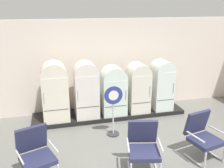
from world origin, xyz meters
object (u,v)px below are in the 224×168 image
refrigerator_4 (162,83)px  armchair_center (143,145)px  refrigerator_1 (86,88)px  armchair_right (202,134)px  armchair_left (35,152)px  refrigerator_3 (138,86)px  refrigerator_0 (55,90)px  sign_stand (113,112)px  refrigerator_2 (113,89)px

refrigerator_4 → armchair_center: bearing=-121.6°
refrigerator_1 → armchair_center: size_ratio=1.58×
armchair_right → armchair_center: size_ratio=1.00×
armchair_left → armchair_right: bearing=-2.8°
refrigerator_1 → refrigerator_3: 1.56m
armchair_right → armchair_center: bearing=-176.1°
refrigerator_1 → armchair_left: 2.66m
refrigerator_0 → armchair_center: (1.62, -2.56, -0.45)m
armchair_left → sign_stand: (1.85, 1.22, 0.10)m
refrigerator_4 → armchair_center: size_ratio=1.50×
armchair_left → refrigerator_1: bearing=59.6°
refrigerator_3 → sign_stand: bearing=-134.5°
refrigerator_3 → refrigerator_4: bearing=-0.8°
refrigerator_2 → refrigerator_4: 1.53m
refrigerator_0 → refrigerator_2: size_ratio=1.14×
refrigerator_0 → armchair_center: 3.06m
refrigerator_4 → sign_stand: refrigerator_4 is taller
armchair_right → refrigerator_1: bearing=131.5°
refrigerator_0 → armchair_left: size_ratio=1.61×
refrigerator_2 → sign_stand: 1.09m
refrigerator_0 → refrigerator_4: 3.18m
refrigerator_4 → armchair_left: size_ratio=1.50×
armchair_right → refrigerator_0: bearing=140.7°
refrigerator_2 → refrigerator_4: (1.52, 0.02, 0.06)m
refrigerator_2 → armchair_left: refrigerator_2 is taller
refrigerator_1 → refrigerator_2: 0.80m
refrigerator_3 → armchair_right: 2.54m
refrigerator_0 → armchair_right: refrigerator_0 is taller
armchair_right → armchair_left: bearing=177.2°
refrigerator_0 → refrigerator_1: size_ratio=1.02×
refrigerator_2 → refrigerator_4: refrigerator_4 is taller
refrigerator_2 → armchair_center: 2.54m
refrigerator_1 → refrigerator_4: bearing=-0.1°
refrigerator_4 → sign_stand: 2.10m
refrigerator_0 → refrigerator_4: (3.18, -0.03, -0.06)m
refrigerator_2 → refrigerator_3: (0.77, 0.03, 0.03)m
refrigerator_3 → refrigerator_1: bearing=-179.8°
refrigerator_3 → armchair_right: size_ratio=1.45×
refrigerator_4 → armchair_right: 2.47m
refrigerator_0 → sign_stand: size_ratio=1.24×
armchair_center → sign_stand: (-0.24, 1.48, 0.10)m
refrigerator_0 → refrigerator_3: size_ratio=1.11×
armchair_center → sign_stand: 1.51m
armchair_center → armchair_right: bearing=3.9°
refrigerator_1 → armchair_center: 2.68m
armchair_left → refrigerator_2: bearing=46.6°
refrigerator_2 → refrigerator_0: bearing=178.3°
refrigerator_2 → armchair_left: (-2.12, -2.24, -0.33)m
refrigerator_0 → armchair_right: (3.02, -2.47, -0.45)m
refrigerator_4 → armchair_left: refrigerator_4 is taller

